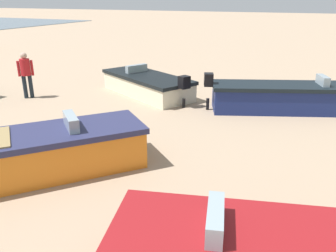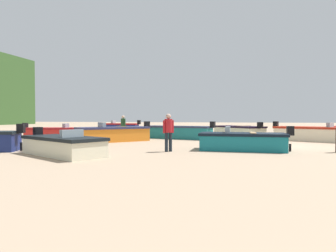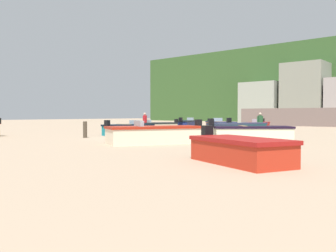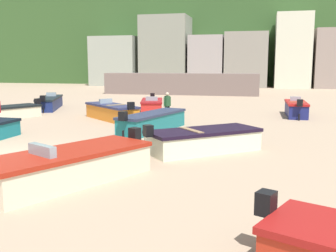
{
  "view_description": "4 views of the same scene",
  "coord_description": "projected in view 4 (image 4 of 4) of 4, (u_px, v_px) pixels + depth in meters",
  "views": [
    {
      "loc": [
        5.12,
        14.49,
        3.44
      ],
      "look_at": [
        -0.71,
        11.91,
        1.05
      ],
      "focal_mm": 37.16,
      "sensor_mm": 36.0,
      "label": 1
    },
    {
      "loc": [
        -16.12,
        2.01,
        1.44
      ],
      "look_at": [
        6.09,
        7.5,
        0.82
      ],
      "focal_mm": 31.52,
      "sensor_mm": 36.0,
      "label": 2
    },
    {
      "loc": [
        15.88,
        -15.75,
        1.47
      ],
      "look_at": [
        0.09,
        3.1,
        0.67
      ],
      "focal_mm": 37.92,
      "sensor_mm": 36.0,
      "label": 3
    },
    {
      "loc": [
        8.97,
        -12.11,
        3.19
      ],
      "look_at": [
        5.2,
        3.6,
        0.68
      ],
      "focal_mm": 42.17,
      "sensor_mm": 36.0,
      "label": 4
    }
  ],
  "objects": [
    {
      "name": "ground_plane",
      "position": [
        4.0,
        154.0,
        14.19
      ],
      "size": [
        160.0,
        160.0,
        0.0
      ],
      "primitive_type": "plane",
      "color": "tan"
    },
    {
      "name": "boat_cream_1",
      "position": [
        70.0,
        166.0,
        10.8
      ],
      "size": [
        3.74,
        5.02,
        1.21
      ],
      "rotation": [
        0.0,
        0.0,
        2.66
      ],
      "color": "beige",
      "rests_on": "ground"
    },
    {
      "name": "harbor_pier",
      "position": [
        180.0,
        84.0,
        42.78
      ],
      "size": [
        16.72,
        2.4,
        2.28
      ],
      "primitive_type": "cube",
      "color": "#705E58",
      "rests_on": "ground"
    },
    {
      "name": "boat_red_7",
      "position": [
        152.0,
        105.0,
        27.46
      ],
      "size": [
        2.37,
        4.26,
        1.11
      ],
      "rotation": [
        0.0,
        0.0,
        3.4
      ],
      "color": "red",
      "rests_on": "ground"
    },
    {
      "name": "townhouse_far_left",
      "position": [
        117.0,
        61.0,
        61.73
      ],
      "size": [
        7.11,
        5.71,
        7.47
      ],
      "primitive_type": "cube",
      "color": "#949A8C",
      "rests_on": "ground"
    },
    {
      "name": "townhouse_right",
      "position": [
        293.0,
        51.0,
        55.31
      ],
      "size": [
        4.79,
        5.4,
        10.23
      ],
      "primitive_type": "cube",
      "color": "beige",
      "rests_on": "ground"
    },
    {
      "name": "headland_hill",
      "position": [
        217.0,
        42.0,
        76.45
      ],
      "size": [
        90.0,
        32.0,
        15.05
      ],
      "primitive_type": "cube",
      "color": "#315126",
      "rests_on": "ground"
    },
    {
      "name": "townhouse_centre_right",
      "position": [
        247.0,
        60.0,
        57.62
      ],
      "size": [
        5.99,
        6.78,
        7.76
      ],
      "primitive_type": "cube",
      "color": "gray",
      "rests_on": "ground"
    },
    {
      "name": "beach_walker_foreground",
      "position": [
        167.0,
        104.0,
        23.0
      ],
      "size": [
        0.47,
        0.49,
        1.62
      ],
      "rotation": [
        0.0,
        0.0,
        4.1
      ],
      "color": "black",
      "rests_on": "ground"
    },
    {
      "name": "townhouse_far_right",
      "position": [
        335.0,
        59.0,
        54.32
      ],
      "size": [
        5.77,
        5.71,
        8.04
      ],
      "primitive_type": "cube",
      "color": "gray",
      "rests_on": "ground"
    },
    {
      "name": "boat_navy_4",
      "position": [
        296.0,
        109.0,
        24.71
      ],
      "size": [
        1.24,
        4.11,
        1.23
      ],
      "rotation": [
        0.0,
        0.0,
        0.01
      ],
      "color": "navy",
      "rests_on": "ground"
    },
    {
      "name": "boat_navy_5",
      "position": [
        50.0,
        103.0,
        28.78
      ],
      "size": [
        2.96,
        5.24,
        1.19
      ],
      "rotation": [
        0.0,
        0.0,
        0.36
      ],
      "color": "navy",
      "rests_on": "ground"
    },
    {
      "name": "boat_cream_6",
      "position": [
        203.0,
        140.0,
        14.6
      ],
      "size": [
        4.3,
        4.02,
        1.16
      ],
      "rotation": [
        0.0,
        0.0,
        5.42
      ],
      "color": "beige",
      "rests_on": "ground"
    },
    {
      "name": "townhouse_left",
      "position": [
        166.0,
        52.0,
        59.93
      ],
      "size": [
        7.02,
        6.22,
        10.38
      ],
      "primitive_type": "cube",
      "color": "gray",
      "rests_on": "ground"
    },
    {
      "name": "boat_teal_0",
      "position": [
        153.0,
        122.0,
        19.19
      ],
      "size": [
        2.42,
        5.07,
        1.21
      ],
      "rotation": [
        0.0,
        0.0,
        6.02
      ],
      "color": "#1B7176",
      "rests_on": "ground"
    },
    {
      "name": "boat_cream_10",
      "position": [
        7.0,
        112.0,
        23.88
      ],
      "size": [
        3.19,
        4.19,
        1.05
      ],
      "rotation": [
        0.0,
        0.0,
        2.66
      ],
      "color": "beige",
      "rests_on": "ground"
    },
    {
      "name": "boat_orange_3",
      "position": [
        112.0,
        112.0,
        23.12
      ],
      "size": [
        4.21,
        3.97,
        1.22
      ],
      "rotation": [
        0.0,
        0.0,
        0.84
      ],
      "color": "orange",
      "rests_on": "ground"
    },
    {
      "name": "townhouse_centre_left",
      "position": [
        208.0,
        61.0,
        58.83
      ],
      "size": [
        4.95,
        6.5,
        7.38
      ],
      "primitive_type": "cube",
      "color": "gray",
      "rests_on": "ground"
    }
  ]
}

